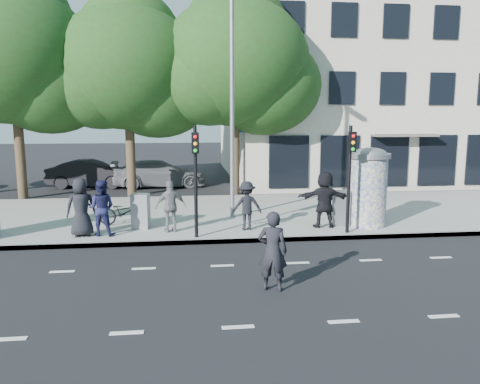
{
  "coord_description": "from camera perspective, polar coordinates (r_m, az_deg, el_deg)",
  "views": [
    {
      "loc": [
        -0.91,
        -10.2,
        3.81
      ],
      "look_at": [
        0.71,
        3.5,
        1.59
      ],
      "focal_mm": 35.0,
      "sensor_mm": 36.0,
      "label": 1
    }
  ],
  "objects": [
    {
      "name": "ped_a",
      "position": [
        15.18,
        -18.81,
        -1.78
      ],
      "size": [
        1.0,
        0.77,
        1.82
      ],
      "primitive_type": "imported",
      "rotation": [
        0.0,
        0.0,
        3.38
      ],
      "color": "black",
      "rests_on": "sidewalk"
    },
    {
      "name": "bicycle",
      "position": [
        16.36,
        -13.94,
        -2.39
      ],
      "size": [
        0.91,
        1.84,
        0.93
      ],
      "primitive_type": "imported",
      "rotation": [
        0.0,
        0.0,
        1.4
      ],
      "color": "black",
      "rests_on": "sidewalk"
    },
    {
      "name": "lane_dash_far",
      "position": [
        12.25,
        -2.17,
        -8.96
      ],
      "size": [
        32.0,
        0.12,
        0.01
      ],
      "primitive_type": "cube",
      "color": "silver",
      "rests_on": "ground"
    },
    {
      "name": "ped_f",
      "position": [
        15.8,
        10.27,
        -0.88
      ],
      "size": [
        1.81,
        0.8,
        1.89
      ],
      "primitive_type": "imported",
      "rotation": [
        0.0,
        0.0,
        3.04
      ],
      "color": "black",
      "rests_on": "sidewalk"
    },
    {
      "name": "ped_d",
      "position": [
        15.24,
        0.81,
        -1.67
      ],
      "size": [
        1.09,
        0.7,
        1.59
      ],
      "primitive_type": "imported",
      "rotation": [
        0.0,
        0.0,
        3.25
      ],
      "color": "black",
      "rests_on": "sidewalk"
    },
    {
      "name": "ped_c",
      "position": [
        15.11,
        -16.55,
        -1.86
      ],
      "size": [
        0.94,
        0.79,
        1.74
      ],
      "primitive_type": "imported",
      "rotation": [
        0.0,
        0.0,
        2.98
      ],
      "color": "#1A1B41",
      "rests_on": "sidewalk"
    },
    {
      "name": "building",
      "position": [
        32.91,
        16.79,
        12.58
      ],
      "size": [
        20.3,
        15.85,
        12.0
      ],
      "color": "#B4AA97",
      "rests_on": "ground"
    },
    {
      "name": "ground",
      "position": [
        10.93,
        -1.57,
        -11.25
      ],
      "size": [
        120.0,
        120.0,
        0.0
      ],
      "primitive_type": "plane",
      "color": "black",
      "rests_on": "ground"
    },
    {
      "name": "car_mid",
      "position": [
        26.64,
        -17.66,
        2.13
      ],
      "size": [
        2.04,
        4.7,
        1.5
      ],
      "primitive_type": "imported",
      "rotation": [
        0.0,
        0.0,
        1.47
      ],
      "color": "black",
      "rests_on": "ground"
    },
    {
      "name": "lane_dash_near",
      "position": [
        8.91,
        -0.24,
        -16.14
      ],
      "size": [
        32.0,
        0.12,
        0.01
      ],
      "primitive_type": "cube",
      "color": "silver",
      "rests_on": "ground"
    },
    {
      "name": "street_lamp",
      "position": [
        16.95,
        -0.96,
        12.48
      ],
      "size": [
        0.25,
        0.93,
        8.0
      ],
      "color": "slate",
      "rests_on": "sidewalk"
    },
    {
      "name": "car_right",
      "position": [
        25.96,
        -9.81,
        2.22
      ],
      "size": [
        2.5,
        5.22,
        1.47
      ],
      "primitive_type": "imported",
      "rotation": [
        0.0,
        0.0,
        1.66
      ],
      "color": "slate",
      "rests_on": "ground"
    },
    {
      "name": "cabinet_left",
      "position": [
        15.78,
        -12.02,
        -2.31
      ],
      "size": [
        0.62,
        0.5,
        1.16
      ],
      "primitive_type": "cube",
      "rotation": [
        0.0,
        0.0,
        -0.19
      ],
      "color": "gray",
      "rests_on": "sidewalk"
    },
    {
      "name": "ped_e",
      "position": [
        15.09,
        -8.43,
        -1.74
      ],
      "size": [
        1.08,
        0.76,
        1.67
      ],
      "primitive_type": "imported",
      "rotation": [
        0.0,
        0.0,
        3.37
      ],
      "color": "slate",
      "rests_on": "sidewalk"
    },
    {
      "name": "ad_column_right",
      "position": [
        16.27,
        15.4,
        0.8
      ],
      "size": [
        1.36,
        1.36,
        2.65
      ],
      "color": "beige",
      "rests_on": "sidewalk"
    },
    {
      "name": "man_road",
      "position": [
        10.37,
        3.99,
        -7.19
      ],
      "size": [
        0.75,
        0.6,
        1.79
      ],
      "primitive_type": "imported",
      "rotation": [
        0.0,
        0.0,
        2.85
      ],
      "color": "black",
      "rests_on": "ground"
    },
    {
      "name": "tree_mid_left",
      "position": [
        24.09,
        -25.96,
        14.67
      ],
      "size": [
        7.2,
        7.2,
        9.57
      ],
      "color": "#38281C",
      "rests_on": "ground"
    },
    {
      "name": "traffic_pole_near",
      "position": [
        14.09,
        -5.44,
        2.68
      ],
      "size": [
        0.22,
        0.31,
        3.4
      ],
      "color": "black",
      "rests_on": "sidewalk"
    },
    {
      "name": "cabinet_right",
      "position": [
        16.23,
        12.23,
        -1.94
      ],
      "size": [
        0.64,
        0.52,
        1.19
      ],
      "primitive_type": "cube",
      "rotation": [
        0.0,
        0.0,
        -0.2
      ],
      "color": "slate",
      "rests_on": "sidewalk"
    },
    {
      "name": "curb",
      "position": [
        14.28,
        -2.86,
        -6.02
      ],
      "size": [
        40.0,
        0.1,
        0.16
      ],
      "primitive_type": "cube",
      "color": "slate",
      "rests_on": "ground"
    },
    {
      "name": "traffic_pole_far",
      "position": [
        14.98,
        13.26,
        2.86
      ],
      "size": [
        0.22,
        0.31,
        3.4
      ],
      "color": "black",
      "rests_on": "sidewalk"
    },
    {
      "name": "sidewalk",
      "position": [
        18.12,
        -3.72,
        -2.76
      ],
      "size": [
        40.0,
        8.0,
        0.15
      ],
      "primitive_type": "cube",
      "color": "gray",
      "rests_on": "ground"
    },
    {
      "name": "tree_center",
      "position": [
        22.77,
        -0.64,
        15.47
      ],
      "size": [
        7.0,
        7.0,
        9.3
      ],
      "color": "#38281C",
      "rests_on": "ground"
    },
    {
      "name": "tree_near_left",
      "position": [
        23.16,
        -13.56,
        14.5
      ],
      "size": [
        6.8,
        6.8,
        8.97
      ],
      "color": "#38281C",
      "rests_on": "ground"
    }
  ]
}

